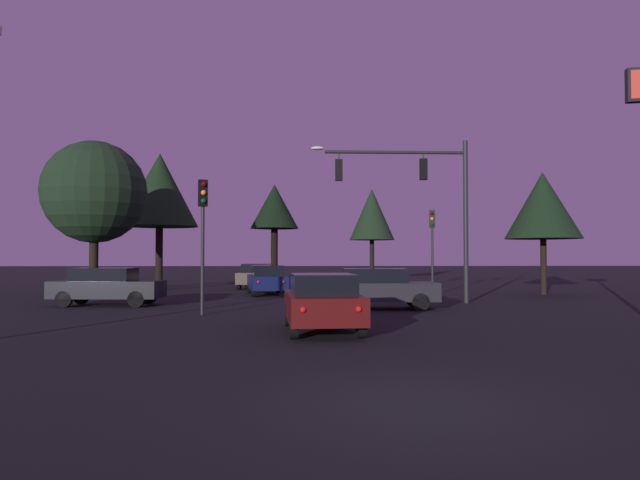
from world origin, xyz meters
TOP-DOWN VIEW (x-y plane):
  - ground_plane at (0.00, 24.50)m, footprint 168.00×168.00m
  - traffic_signal_mast_arm at (3.54, 16.06)m, footprint 6.69×0.38m
  - traffic_light_corner_left at (-4.91, 11.63)m, footprint 0.36×0.38m
  - traffic_light_corner_right at (5.15, 20.95)m, footprint 0.35×0.38m
  - car_nearside_lane at (-1.02, 7.30)m, footprint 2.10×4.08m
  - car_crossing_left at (1.32, 13.63)m, footprint 4.50×2.02m
  - car_crossing_right at (-9.36, 15.31)m, footprint 4.41×1.93m
  - car_far_lane at (-3.33, 21.57)m, footprint 2.39×4.45m
  - car_parked_lot at (-4.33, 27.51)m, footprint 2.15×4.43m
  - tree_behind_sign at (10.93, 20.98)m, footprint 3.85×3.85m
  - tree_left_far at (-10.67, 28.86)m, footprint 4.91×4.91m
  - tree_center_horizon at (4.14, 37.23)m, footprint 3.59×3.59m
  - tree_right_cluster at (-3.47, 32.87)m, footprint 3.46×3.46m
  - tree_lot_edge at (-12.05, 21.23)m, footprint 5.17×5.17m

SIDE VIEW (x-z plane):
  - ground_plane at x=0.00m, z-range 0.00..0.00m
  - car_nearside_lane at x=-1.02m, z-range 0.03..1.55m
  - car_far_lane at x=-3.33m, z-range 0.03..1.55m
  - car_crossing_right at x=-9.36m, z-range 0.03..1.55m
  - car_parked_lot at x=-4.33m, z-range 0.04..1.56m
  - car_crossing_left at x=1.32m, z-range 0.04..1.56m
  - traffic_light_corner_right at x=5.15m, z-range 0.91..5.25m
  - traffic_light_corner_left at x=-4.91m, z-range 0.94..5.53m
  - tree_behind_sign at x=10.93m, z-range 1.43..7.77m
  - traffic_signal_mast_arm at x=3.54m, z-range 1.35..8.27m
  - tree_lot_edge at x=-12.05m, z-range 1.31..9.14m
  - tree_center_horizon at x=4.14m, z-range 1.62..9.04m
  - tree_right_cluster at x=-3.47m, z-range 1.90..9.07m
  - tree_left_far at x=-10.67m, z-range 1.92..10.57m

